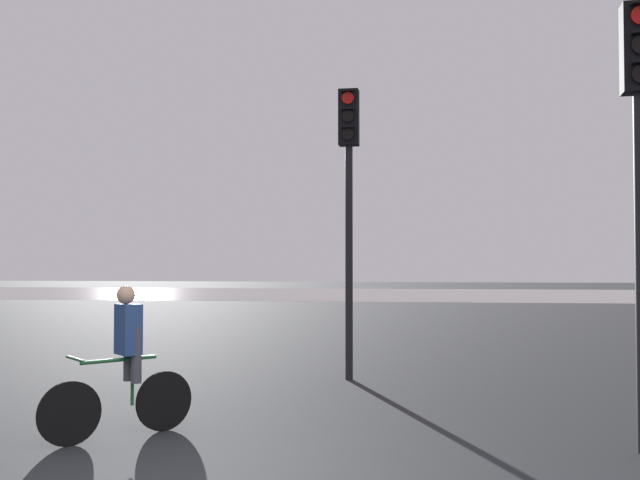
# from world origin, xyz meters

# --- Properties ---
(water_strip) EXTENTS (80.00, 16.00, 0.01)m
(water_strip) POSITION_xyz_m (0.00, 35.62, 0.00)
(water_strip) COLOR gray
(water_strip) RESTS_ON ground
(traffic_light_center) EXTENTS (0.33, 0.35, 4.64)m
(traffic_light_center) POSITION_xyz_m (0.88, 5.79, 3.22)
(traffic_light_center) COLOR black
(traffic_light_center) RESTS_ON ground
(traffic_light_near_right) EXTENTS (0.34, 0.36, 4.45)m
(traffic_light_near_right) POSITION_xyz_m (4.06, 1.77, 3.09)
(traffic_light_near_right) COLOR black
(traffic_light_near_right) RESTS_ON ground
(cyclist) EXTENTS (1.23, 1.24, 1.62)m
(cyclist) POSITION_xyz_m (-1.24, 1.80, 0.82)
(cyclist) COLOR black
(cyclist) RESTS_ON ground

